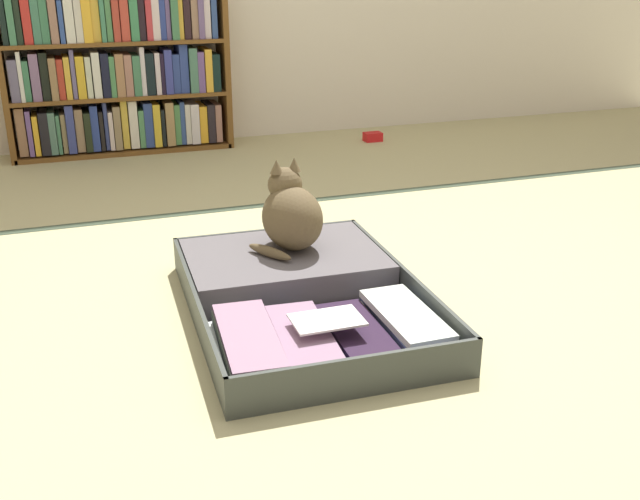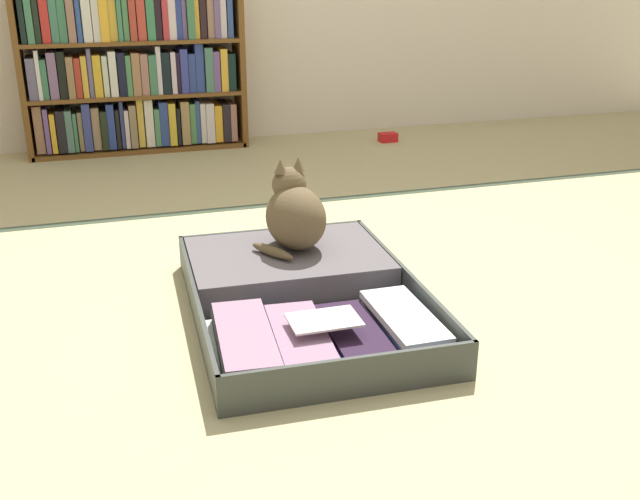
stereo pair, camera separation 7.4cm
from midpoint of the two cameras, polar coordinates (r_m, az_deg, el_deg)
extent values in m
plane|color=tan|center=(2.18, 2.98, -5.14)|extent=(10.00, 10.00, 0.00)
cube|color=#384634|center=(3.16, -3.85, 3.42)|extent=(4.80, 0.05, 0.00)
cube|color=brown|center=(4.14, -21.49, 12.54)|extent=(0.03, 0.23, 0.88)
cube|color=brown|center=(4.21, -5.72, 14.01)|extent=(0.03, 0.23, 0.88)
cube|color=brown|center=(4.21, -13.06, 7.66)|extent=(1.12, 0.23, 0.02)
cube|color=brown|center=(4.16, -13.39, 11.51)|extent=(1.09, 0.23, 0.02)
cube|color=#9C7251|center=(4.19, -20.26, 8.84)|extent=(0.04, 0.19, 0.24)
cube|color=#6B4F91|center=(4.17, -19.72, 8.77)|extent=(0.02, 0.19, 0.23)
cube|color=gold|center=(4.18, -19.28, 8.63)|extent=(0.03, 0.19, 0.20)
cube|color=black|center=(4.17, -18.74, 8.79)|extent=(0.04, 0.19, 0.22)
cube|color=#4C7564|center=(4.17, -18.18, 8.84)|extent=(0.03, 0.19, 0.22)
cube|color=#407756|center=(4.18, -17.76, 8.78)|extent=(0.02, 0.19, 0.20)
cube|color=#948157|center=(4.18, -17.41, 8.87)|extent=(0.02, 0.19, 0.20)
cube|color=#374287|center=(4.16, -16.97, 9.18)|extent=(0.04, 0.19, 0.25)
cube|color=#A0825F|center=(4.18, -16.35, 9.12)|extent=(0.04, 0.19, 0.22)
cube|color=black|center=(4.17, -15.77, 9.02)|extent=(0.03, 0.19, 0.20)
cube|color=#2A3F8D|center=(4.18, -15.30, 9.32)|extent=(0.04, 0.19, 0.24)
cube|color=black|center=(4.18, -14.81, 9.15)|extent=(0.02, 0.19, 0.20)
cube|color=#354281|center=(4.19, -14.51, 9.50)|extent=(0.02, 0.19, 0.25)
cube|color=beige|center=(4.18, -14.16, 9.17)|extent=(0.02, 0.19, 0.20)
cube|color=#8D7956|center=(4.18, -13.71, 9.39)|extent=(0.04, 0.19, 0.23)
cube|color=gold|center=(4.19, -13.19, 9.66)|extent=(0.03, 0.19, 0.25)
cube|color=silver|center=(4.19, -12.57, 9.68)|extent=(0.04, 0.19, 0.25)
cube|color=#498755|center=(4.19, -11.99, 9.38)|extent=(0.03, 0.19, 0.20)
cube|color=navy|center=(4.19, -11.49, 9.66)|extent=(0.04, 0.19, 0.23)
cube|color=gold|center=(4.19, -10.88, 9.65)|extent=(0.04, 0.19, 0.23)
cube|color=black|center=(4.20, -10.43, 9.50)|extent=(0.02, 0.19, 0.19)
cube|color=#A18151|center=(4.20, -9.94, 9.78)|extent=(0.04, 0.19, 0.23)
cube|color=#4B894D|center=(4.22, -9.39, 9.75)|extent=(0.03, 0.19, 0.21)
cube|color=#314C89|center=(4.22, -9.01, 9.88)|extent=(0.02, 0.19, 0.23)
cube|color=silver|center=(4.23, -8.62, 9.81)|extent=(0.03, 0.19, 0.21)
cube|color=silver|center=(4.22, -8.09, 9.81)|extent=(0.04, 0.19, 0.21)
cube|color=gold|center=(4.24, -7.48, 9.79)|extent=(0.04, 0.19, 0.20)
cube|color=black|center=(4.24, -6.89, 9.87)|extent=(0.04, 0.19, 0.21)
cube|color=#9E6F60|center=(4.25, -6.36, 9.90)|extent=(0.03, 0.19, 0.20)
cube|color=brown|center=(4.12, -13.73, 15.29)|extent=(1.09, 0.23, 0.02)
cube|color=slate|center=(4.14, -20.72, 12.29)|extent=(0.04, 0.19, 0.21)
cube|color=silver|center=(4.13, -20.28, 12.60)|extent=(0.02, 0.19, 0.25)
cube|color=#3C7B57|center=(4.14, -19.88, 12.34)|extent=(0.03, 0.19, 0.20)
cube|color=slate|center=(4.13, -19.32, 12.62)|extent=(0.04, 0.19, 0.23)
cube|color=black|center=(4.13, -18.68, 12.73)|extent=(0.04, 0.19, 0.23)
cube|color=#91714A|center=(4.12, -18.10, 12.58)|extent=(0.03, 0.19, 0.21)
cube|color=#BA3828|center=(4.14, -17.60, 12.61)|extent=(0.03, 0.19, 0.20)
cube|color=gold|center=(4.13, -17.13, 12.72)|extent=(0.03, 0.19, 0.21)
cube|color=slate|center=(4.14, -16.75, 13.01)|extent=(0.02, 0.19, 0.25)
cube|color=gold|center=(4.13, -16.24, 12.82)|extent=(0.04, 0.19, 0.21)
cube|color=beige|center=(4.14, -15.69, 12.85)|extent=(0.03, 0.19, 0.21)
cube|color=silver|center=(4.13, -15.15, 13.04)|extent=(0.04, 0.19, 0.23)
cube|color=black|center=(4.13, -14.52, 13.05)|extent=(0.04, 0.19, 0.22)
cube|color=#44814D|center=(4.13, -14.03, 12.98)|extent=(0.03, 0.19, 0.21)
cube|color=#A0744D|center=(4.13, -13.51, 13.11)|extent=(0.04, 0.19, 0.22)
cube|color=#A17060|center=(4.14, -12.89, 13.13)|extent=(0.04, 0.19, 0.21)
cube|color=#3D7553|center=(4.14, -12.30, 13.13)|extent=(0.04, 0.19, 0.20)
cube|color=silver|center=(4.14, -11.87, 13.47)|extent=(0.02, 0.19, 0.25)
cube|color=black|center=(4.15, -11.34, 13.29)|extent=(0.04, 0.19, 0.21)
cube|color=silver|center=(4.16, -10.80, 13.34)|extent=(0.03, 0.19, 0.21)
cube|color=black|center=(4.16, -10.45, 13.34)|extent=(0.02, 0.19, 0.21)
cube|color=#353D95|center=(4.16, -10.02, 13.50)|extent=(0.04, 0.19, 0.23)
cube|color=navy|center=(4.18, -9.45, 13.38)|extent=(0.04, 0.19, 0.20)
cube|color=#2E428D|center=(4.18, -8.88, 13.76)|extent=(0.04, 0.19, 0.25)
cube|color=#477762|center=(4.17, -8.17, 13.65)|extent=(0.04, 0.19, 0.23)
cube|color=#694E8D|center=(4.18, -7.62, 13.55)|extent=(0.03, 0.19, 0.21)
cube|color=gold|center=(4.19, -7.06, 13.67)|extent=(0.04, 0.19, 0.22)
cube|color=black|center=(4.20, -6.49, 13.53)|extent=(0.04, 0.19, 0.20)
cube|color=black|center=(4.11, -21.38, 16.17)|extent=(0.03, 0.19, 0.22)
cube|color=#417D59|center=(4.10, -20.89, 16.20)|extent=(0.03, 0.19, 0.22)
cube|color=black|center=(4.11, -20.41, 16.20)|extent=(0.03, 0.19, 0.21)
cube|color=red|center=(4.11, -19.87, 16.45)|extent=(0.04, 0.19, 0.24)
cube|color=#3D755C|center=(4.11, -19.27, 16.53)|extent=(0.04, 0.19, 0.24)
cube|color=#387553|center=(4.10, -18.71, 16.59)|extent=(0.04, 0.19, 0.24)
cube|color=#956E5B|center=(4.10, -18.10, 16.63)|extent=(0.04, 0.19, 0.23)
cube|color=#2B4995|center=(4.09, -17.56, 16.46)|extent=(0.02, 0.19, 0.20)
cube|color=silver|center=(4.10, -17.01, 16.72)|extent=(0.04, 0.19, 0.23)
cube|color=beige|center=(4.10, -16.40, 16.88)|extent=(0.03, 0.19, 0.24)
cube|color=gold|center=(4.09, -15.81, 16.78)|extent=(0.04, 0.19, 0.22)
cube|color=gold|center=(4.11, -15.19, 16.73)|extent=(0.04, 0.19, 0.20)
cube|color=#3D7F5D|center=(4.10, -14.72, 17.04)|extent=(0.02, 0.19, 0.25)
cube|color=#4B8954|center=(4.11, -14.29, 16.93)|extent=(0.03, 0.19, 0.22)
cube|color=#AD3A2C|center=(4.10, -13.79, 17.12)|extent=(0.03, 0.19, 0.24)
cube|color=#C34434|center=(4.12, -13.16, 17.10)|extent=(0.04, 0.19, 0.23)
cube|color=#3A8255|center=(4.12, -12.47, 16.94)|extent=(0.04, 0.19, 0.20)
cube|color=black|center=(4.12, -11.95, 17.20)|extent=(0.03, 0.19, 0.23)
cube|color=#BE343C|center=(4.13, -11.41, 17.01)|extent=(0.03, 0.19, 0.20)
cube|color=silver|center=(4.13, -10.93, 17.21)|extent=(0.04, 0.19, 0.22)
cube|color=#2D3F8E|center=(4.14, -10.43, 17.13)|extent=(0.03, 0.19, 0.21)
cube|color=slate|center=(4.15, -10.04, 17.27)|extent=(0.02, 0.19, 0.22)
cube|color=#3E7850|center=(4.13, -9.54, 17.35)|extent=(0.04, 0.19, 0.23)
cube|color=gold|center=(4.15, -9.11, 17.22)|extent=(0.02, 0.19, 0.21)
cube|color=black|center=(4.15, -8.66, 17.55)|extent=(0.03, 0.19, 0.25)
cube|color=#98755C|center=(4.17, -8.10, 17.28)|extent=(0.03, 0.19, 0.20)
cube|color=slate|center=(4.16, -7.60, 17.49)|extent=(0.03, 0.19, 0.23)
cube|color=silver|center=(4.18, -7.14, 17.34)|extent=(0.03, 0.19, 0.21)
cube|color=#314D8C|center=(4.18, -6.63, 17.33)|extent=(0.03, 0.19, 0.20)
cube|color=#3A3F3B|center=(1.99, 1.55, -7.72)|extent=(0.66, 0.49, 0.01)
cube|color=#3A3F3B|center=(1.78, 3.69, -9.80)|extent=(0.64, 0.04, 0.11)
cube|color=#3A3F3B|center=(1.91, -7.60, -7.58)|extent=(0.03, 0.47, 0.11)
cube|color=#3A3F3B|center=(2.07, 9.99, -5.33)|extent=(0.03, 0.47, 0.11)
cube|color=#4F4857|center=(1.98, 1.56, -7.47)|extent=(0.63, 0.47, 0.01)
cube|color=#3A3F3B|center=(2.39, -1.63, -2.45)|extent=(0.66, 0.49, 0.01)
cube|color=#3A3F3B|center=(2.58, -2.82, 0.52)|extent=(0.64, 0.04, 0.11)
cube|color=#3A3F3B|center=(2.33, -9.19, -2.14)|extent=(0.03, 0.47, 0.11)
cube|color=#3A3F3B|center=(2.46, 5.50, -0.64)|extent=(0.03, 0.47, 0.11)
cube|color=#4F4857|center=(2.39, -1.63, -2.23)|extent=(0.63, 0.47, 0.01)
cylinder|color=black|center=(2.18, -0.19, -4.56)|extent=(0.62, 0.04, 0.02)
cube|color=silver|center=(1.94, -4.91, -7.93)|extent=(0.14, 0.40, 0.01)
cube|color=#272B2B|center=(1.93, -4.77, -7.38)|extent=(0.17, 0.38, 0.02)
cube|color=slate|center=(1.91, -4.73, -7.06)|extent=(0.17, 0.39, 0.02)
cube|color=gray|center=(1.91, -4.68, -6.52)|extent=(0.17, 0.39, 0.02)
cube|color=#1F2B2A|center=(1.96, -0.45, -7.41)|extent=(0.16, 0.40, 0.02)
cube|color=navy|center=(1.96, -0.47, -6.91)|extent=(0.14, 0.37, 0.01)
cube|color=gray|center=(1.95, -0.47, -6.49)|extent=(0.17, 0.36, 0.02)
cube|color=slate|center=(2.00, 3.33, -6.81)|extent=(0.16, 0.35, 0.01)
cube|color=#28172E|center=(1.99, 3.73, -6.41)|extent=(0.15, 0.36, 0.02)
cube|color=tan|center=(2.05, 7.48, -6.22)|extent=(0.15, 0.38, 0.02)
cube|color=navy|center=(2.03, 7.71, -5.74)|extent=(0.16, 0.41, 0.02)
cube|color=silver|center=(2.03, 7.55, -5.08)|extent=(0.14, 0.34, 0.02)
cube|color=white|center=(1.94, 1.41, -5.39)|extent=(0.19, 0.13, 0.01)
cube|color=#5D585C|center=(2.37, -1.64, -1.24)|extent=(0.62, 0.46, 0.10)
torus|color=white|center=(2.32, -1.93, -0.58)|extent=(0.10, 0.10, 0.01)
cylinder|color=black|center=(2.54, -6.65, 0.05)|extent=(0.02, 0.02, 0.10)
cylinder|color=black|center=(2.61, 1.01, 0.78)|extent=(0.02, 0.02, 0.10)
cube|color=white|center=(1.74, -2.74, -10.57)|extent=(0.04, 0.00, 0.02)
cube|color=yellow|center=(1.80, 5.94, -8.87)|extent=(0.04, 0.00, 0.02)
ellipsoid|color=brown|center=(2.35, -0.97, 2.48)|extent=(0.21, 0.26, 0.20)
ellipsoid|color=brown|center=(2.43, -1.57, 1.92)|extent=(0.14, 0.10, 0.11)
sphere|color=brown|center=(2.37, -1.49, 5.07)|extent=(0.11, 0.11, 0.11)
cone|color=brown|center=(2.36, -0.77, 6.61)|extent=(0.04, 0.04, 0.04)
cone|color=brown|center=(2.34, -2.15, 6.45)|extent=(0.04, 0.04, 0.04)
sphere|color=gold|center=(2.42, -1.47, 5.55)|extent=(0.02, 0.02, 0.02)
sphere|color=gold|center=(2.40, -2.35, 5.45)|extent=(0.02, 0.02, 0.02)
ellipsoid|color=brown|center=(2.31, -2.77, -0.09)|extent=(0.12, 0.17, 0.03)
cube|color=red|center=(4.32, 5.73, 8.60)|extent=(0.10, 0.07, 0.05)
camera|label=1|loc=(0.04, -88.98, 0.40)|focal=41.68mm
camera|label=2|loc=(0.04, 91.02, -0.40)|focal=41.68mm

